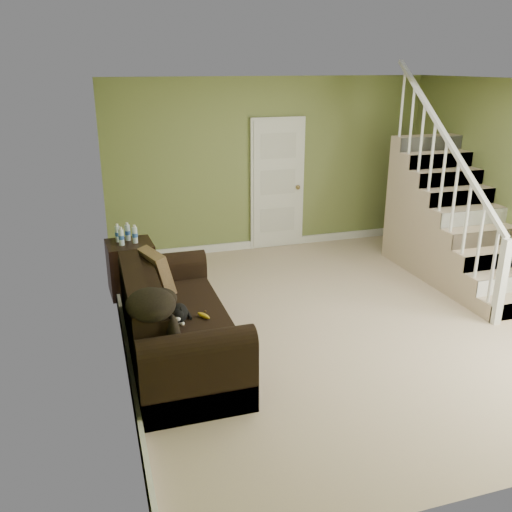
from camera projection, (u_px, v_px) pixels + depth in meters
floor at (345, 318)px, 6.24m from camera, size 5.00×5.50×0.01m
ceiling at (360, 81)px, 5.37m from camera, size 5.00×5.50×0.01m
wall_back at (271, 165)px, 8.28m from camera, size 5.00×0.04×2.60m
wall_left at (113, 228)px, 5.11m from camera, size 0.04×5.50×2.60m
baseboard_back at (270, 243)px, 8.67m from camera, size 5.00×0.04×0.12m
baseboard_left at (126, 344)px, 5.54m from camera, size 0.04×5.50×0.12m
door at (277, 184)px, 8.37m from camera, size 0.86×0.12×2.02m
staircase at (449, 227)px, 7.45m from camera, size 1.00×2.51×2.82m
sofa at (174, 327)px, 5.30m from camera, size 0.96×2.23×0.88m
side_table at (131, 267)px, 6.83m from camera, size 0.59×0.59×0.90m
cat at (179, 314)px, 5.06m from camera, size 0.23×0.45×0.22m
banana at (204, 316)px, 5.16m from camera, size 0.12×0.17×0.05m
throw_pillow at (157, 272)px, 5.78m from camera, size 0.36×0.52×0.49m
throw_blanket at (151, 304)px, 4.42m from camera, size 0.46×0.57×0.22m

